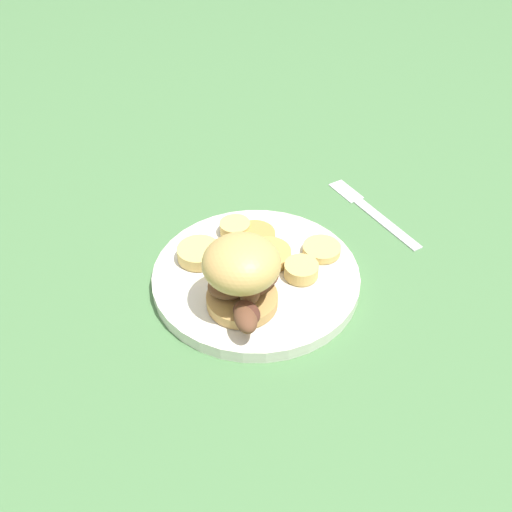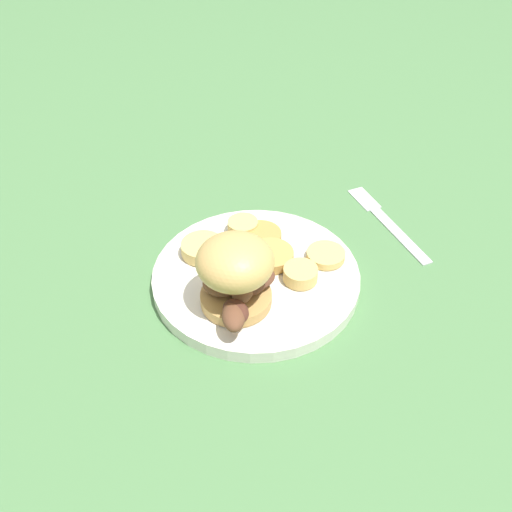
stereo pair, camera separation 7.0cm
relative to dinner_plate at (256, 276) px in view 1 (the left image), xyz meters
name	(u,v)px [view 1 (the left image)]	position (x,y,z in m)	size (l,w,h in m)	color
ground_plane	(256,282)	(0.00, 0.00, -0.01)	(4.00, 4.00, 0.00)	#4C7A47
dinner_plate	(256,276)	(0.00, 0.00, 0.00)	(0.25, 0.25, 0.02)	white
sandwich	(243,275)	(-0.06, 0.01, 0.05)	(0.12, 0.09, 0.09)	tan
potato_round_0	(255,236)	(0.06, 0.01, 0.01)	(0.05, 0.05, 0.01)	#BC8942
potato_round_1	(239,257)	(0.02, 0.02, 0.01)	(0.05, 0.05, 0.01)	tan
potato_round_2	(235,228)	(0.07, 0.04, 0.02)	(0.04, 0.04, 0.02)	#DBB766
potato_round_3	(301,272)	(0.00, -0.05, 0.02)	(0.04, 0.04, 0.02)	#DBB766
potato_round_4	(199,253)	(0.02, 0.07, 0.02)	(0.05, 0.05, 0.02)	#DBB766
potato_round_5	(322,249)	(0.04, -0.08, 0.01)	(0.05, 0.05, 0.01)	#DBB766
potato_round_6	(268,255)	(0.03, -0.01, 0.01)	(0.06, 0.06, 0.01)	tan
fork	(372,212)	(0.16, -0.15, -0.01)	(0.15, 0.13, 0.00)	silver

